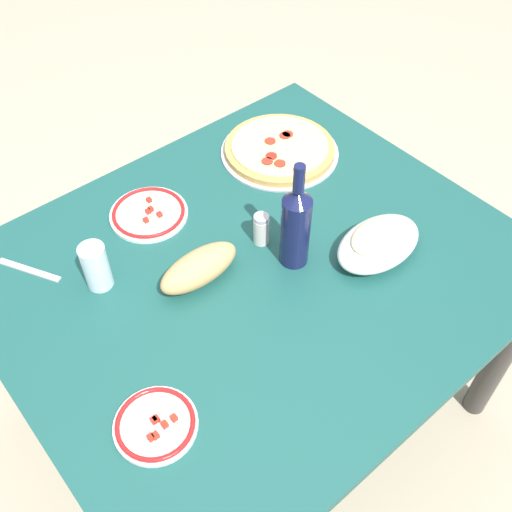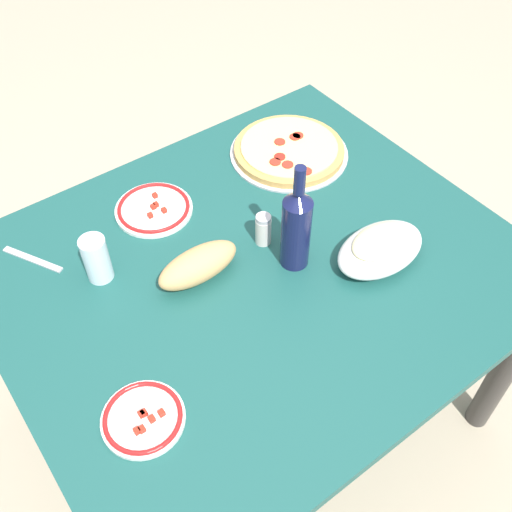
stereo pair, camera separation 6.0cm
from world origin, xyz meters
The scene contains 11 objects.
ground_plane centered at (0.00, 0.00, 0.00)m, with size 8.00×8.00×0.00m, color tan.
dining_table centered at (0.00, 0.00, 0.61)m, with size 1.22×1.05×0.71m.
pepperoni_pizza centered at (0.33, 0.28, 0.73)m, with size 0.34×0.34×0.03m.
baked_pasta_dish centered at (0.25, -0.16, 0.76)m, with size 0.24×0.15×0.08m.
wine_bottle centered at (0.08, -0.05, 0.83)m, with size 0.07×0.07×0.29m.
water_glass centered at (-0.32, 0.19, 0.78)m, with size 0.06×0.06×0.12m, color silver.
side_plate_near centered at (-0.42, -0.19, 0.72)m, with size 0.17×0.17×0.02m.
side_plate_far centered at (-0.10, 0.31, 0.72)m, with size 0.20×0.20×0.02m.
bread_loaf centered at (-0.13, 0.05, 0.75)m, with size 0.21×0.09×0.08m, color tan.
spice_shaker centered at (0.06, 0.05, 0.76)m, with size 0.04×0.04×0.09m.
fork_right centered at (-0.43, 0.34, 0.72)m, with size 0.17×0.02×0.01m, color #B7B7BC.
Camera 2 is at (-0.57, -0.76, 1.81)m, focal length 42.02 mm.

